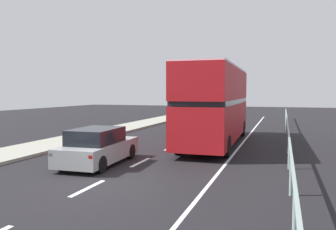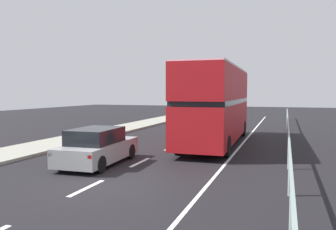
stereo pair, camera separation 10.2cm
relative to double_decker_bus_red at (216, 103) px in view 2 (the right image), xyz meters
The scene contains 6 objects.
ground_plane 9.61m from the double_decker_bus_red, 102.51° to the right, with size 73.09×120.00×0.10m, color black.
lane_paint_markings 2.45m from the double_decker_bus_red, 81.86° to the right, with size 3.56×46.00×0.01m.
bridge_side_railing 4.09m from the double_decker_bus_red, ahead, with size 0.10×42.00×1.11m.
double_decker_bus_red is the anchor object (origin of this frame).
hatchback_car_near 7.92m from the double_decker_bus_red, 116.86° to the right, with size 1.98×4.29×1.48m.
sedan_car_ahead 13.04m from the double_decker_bus_red, 109.54° to the left, with size 1.94×4.37×1.46m.
Camera 2 is at (5.70, -9.78, 2.94)m, focal length 36.29 mm.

